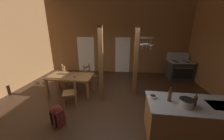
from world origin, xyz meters
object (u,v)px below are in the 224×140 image
(ladderback_chair_near_window, at_px, (71,92))
(stockpot_on_counter, at_px, (186,103))
(dining_table, at_px, (71,78))
(ladderback_chair_by_post, at_px, (67,75))
(kitchen_island, at_px, (194,120))
(bottle_tall_on_counter, at_px, (195,101))
(mixing_bowl_on_counter, at_px, (153,97))
(ladderback_chair_at_table_end, at_px, (89,76))
(backpack, at_px, (57,115))
(bottle_short_on_counter, at_px, (170,95))
(stove_range, at_px, (179,70))

(ladderback_chair_near_window, relative_size, stockpot_on_counter, 2.64)
(dining_table, height_order, ladderback_chair_by_post, ladderback_chair_by_post)
(kitchen_island, distance_m, ladderback_chair_by_post, 4.98)
(ladderback_chair_by_post, height_order, bottle_tall_on_counter, bottle_tall_on_counter)
(mixing_bowl_on_counter, bearing_deg, ladderback_chair_at_table_end, 132.99)
(ladderback_chair_near_window, height_order, backpack, ladderback_chair_near_window)
(stockpot_on_counter, bearing_deg, ladderback_chair_by_post, 145.56)
(bottle_short_on_counter, bearing_deg, dining_table, 151.20)
(kitchen_island, distance_m, dining_table, 4.13)
(backpack, xyz_separation_m, bottle_tall_on_counter, (3.22, -0.08, 0.69))
(stove_range, distance_m, backpack, 5.92)
(ladderback_chair_near_window, bearing_deg, stove_range, 31.95)
(kitchen_island, relative_size, ladderback_chair_at_table_end, 2.30)
(ladderback_chair_near_window, relative_size, bottle_tall_on_counter, 3.31)
(kitchen_island, relative_size, dining_table, 1.28)
(stove_range, bearing_deg, ladderback_chair_at_table_end, -164.18)
(kitchen_island, bearing_deg, bottle_tall_on_counter, -148.90)
(stockpot_on_counter, relative_size, mixing_bowl_on_counter, 2.20)
(ladderback_chair_by_post, bearing_deg, bottle_short_on_counter, -34.68)
(kitchen_island, relative_size, ladderback_chair_by_post, 2.30)
(kitchen_island, xyz_separation_m, ladderback_chair_near_window, (-3.39, 1.00, 0.01))
(bottle_tall_on_counter, height_order, bottle_short_on_counter, bottle_short_on_counter)
(ladderback_chair_by_post, relative_size, bottle_short_on_counter, 2.77)
(ladderback_chair_near_window, relative_size, ladderback_chair_at_table_end, 1.00)
(dining_table, relative_size, stockpot_on_counter, 4.75)
(backpack, distance_m, bottle_tall_on_counter, 3.30)
(stove_range, xyz_separation_m, bottle_tall_on_counter, (-1.28, -3.91, 0.52))
(stove_range, bearing_deg, kitchen_island, -106.87)
(stockpot_on_counter, distance_m, bottle_tall_on_counter, 0.20)
(ladderback_chair_by_post, bearing_deg, ladderback_chair_at_table_end, 0.63)
(ladderback_chair_by_post, relative_size, backpack, 1.59)
(dining_table, relative_size, backpack, 2.87)
(kitchen_island, height_order, dining_table, kitchen_island)
(ladderback_chair_at_table_end, bearing_deg, dining_table, -121.64)
(stove_range, height_order, stockpot_on_counter, stove_range)
(ladderback_chair_by_post, height_order, bottle_short_on_counter, bottle_short_on_counter)
(stove_range, bearing_deg, mixing_bowl_on_counter, -119.76)
(ladderback_chair_at_table_end, relative_size, bottle_short_on_counter, 2.77)
(stove_range, bearing_deg, ladderback_chair_by_post, -167.00)
(backpack, height_order, bottle_short_on_counter, bottle_short_on_counter)
(dining_table, xyz_separation_m, bottle_tall_on_counter, (3.60, -1.84, 0.35))
(backpack, xyz_separation_m, bottle_short_on_counter, (2.74, 0.04, 0.71))
(stove_range, bearing_deg, backpack, -139.67)
(bottle_short_on_counter, bearing_deg, mixing_bowl_on_counter, 163.12)
(ladderback_chair_by_post, height_order, stockpot_on_counter, stockpot_on_counter)
(dining_table, height_order, ladderback_chair_near_window, ladderback_chair_near_window)
(stove_range, height_order, dining_table, stove_range)
(kitchen_island, relative_size, bottle_tall_on_counter, 7.63)
(ladderback_chair_near_window, xyz_separation_m, bottle_short_on_counter, (2.78, -0.95, 0.57))
(ladderback_chair_at_table_end, distance_m, backpack, 2.59)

